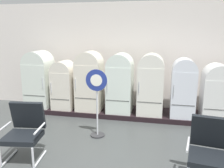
{
  "coord_description": "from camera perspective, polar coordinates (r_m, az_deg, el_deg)",
  "views": [
    {
      "loc": [
        1.04,
        -3.2,
        2.31
      ],
      "look_at": [
        -0.21,
        2.75,
        0.93
      ],
      "focal_mm": 38.03,
      "sensor_mm": 36.0,
      "label": 1
    }
  ],
  "objects": [
    {
      "name": "refrigerator_6",
      "position": [
        6.46,
        23.83,
        -1.41
      ],
      "size": [
        0.7,
        0.72,
        1.38
      ],
      "color": "white",
      "rests_on": "display_plinth"
    },
    {
      "name": "sign_stand",
      "position": [
        5.17,
        -3.65,
        -4.76
      ],
      "size": [
        0.47,
        0.32,
        1.51
      ],
      "color": "#2D2D30",
      "rests_on": "ground"
    },
    {
      "name": "back_wall",
      "position": [
        6.98,
        3.29,
        6.6
      ],
      "size": [
        11.76,
        0.12,
        3.09
      ],
      "color": "silver",
      "rests_on": "ground"
    },
    {
      "name": "refrigerator_1",
      "position": [
        6.81,
        -11.53,
        0.12
      ],
      "size": [
        0.59,
        0.63,
        1.36
      ],
      "color": "silver",
      "rests_on": "display_plinth"
    },
    {
      "name": "refrigerator_3",
      "position": [
        6.38,
        1.96,
        0.66
      ],
      "size": [
        0.66,
        0.73,
        1.59
      ],
      "color": "silver",
      "rests_on": "display_plinth"
    },
    {
      "name": "refrigerator_2",
      "position": [
        6.54,
        -5.47,
        1.12
      ],
      "size": [
        0.68,
        0.66,
        1.63
      ],
      "color": "silver",
      "rests_on": "display_plinth"
    },
    {
      "name": "armchair_left",
      "position": [
        4.68,
        -20.25,
        -10.12
      ],
      "size": [
        0.75,
        0.76,
        1.03
      ],
      "color": "silver",
      "rests_on": "ground"
    },
    {
      "name": "refrigerator_5",
      "position": [
        6.28,
        16.76,
        -0.49
      ],
      "size": [
        0.6,
        0.63,
        1.5
      ],
      "color": "silver",
      "rests_on": "display_plinth"
    },
    {
      "name": "display_plinth",
      "position": [
        6.7,
        2.3,
        -6.8
      ],
      "size": [
        6.22,
        0.95,
        0.13
      ],
      "primitive_type": "cube",
      "color": "black",
      "rests_on": "ground"
    },
    {
      "name": "refrigerator_4",
      "position": [
        6.27,
        9.29,
        0.34
      ],
      "size": [
        0.66,
        0.68,
        1.6
      ],
      "color": "silver",
      "rests_on": "display_plinth"
    },
    {
      "name": "refrigerator_0",
      "position": [
        7.16,
        -17.13,
        1.52
      ],
      "size": [
        0.71,
        0.71,
        1.61
      ],
      "color": "silver",
      "rests_on": "display_plinth"
    },
    {
      "name": "armchair_right",
      "position": [
        4.02,
        22.64,
        -14.23
      ],
      "size": [
        0.76,
        0.77,
        1.03
      ],
      "color": "silver",
      "rests_on": "ground"
    }
  ]
}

